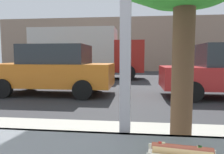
{
  "coord_description": "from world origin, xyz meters",
  "views": [
    {
      "loc": [
        0.05,
        -0.93,
        1.35
      ],
      "look_at": [
        -0.28,
        1.9,
        1.09
      ],
      "focal_mm": 34.03,
      "sensor_mm": 36.0,
      "label": 1
    }
  ],
  "objects": [
    {
      "name": "building_facade_far",
      "position": [
        0.0,
        20.47,
        2.62
      ],
      "size": [
        28.0,
        1.2,
        5.23
      ],
      "primitive_type": "cube",
      "color": "gray",
      "rests_on": "ground"
    },
    {
      "name": "parked_car_orange",
      "position": [
        -2.95,
        6.48,
        0.91
      ],
      "size": [
        4.36,
        2.04,
        1.79
      ],
      "color": "orange",
      "rests_on": "ground"
    },
    {
      "name": "box_truck",
      "position": [
        -3.22,
        12.42,
        1.69
      ],
      "size": [
        7.04,
        2.44,
        3.14
      ],
      "color": "beige",
      "rests_on": "ground"
    },
    {
      "name": "ground_plane",
      "position": [
        0.0,
        8.0,
        0.0
      ],
      "size": [
        60.0,
        60.0,
        0.0
      ],
      "primitive_type": "plane",
      "color": "#2D2D30"
    },
    {
      "name": "hotdog_tray_near",
      "position": [
        0.21,
        -0.2,
        1.02
      ],
      "size": [
        0.24,
        0.12,
        0.05
      ],
      "color": "silver",
      "rests_on": "window_counter"
    }
  ]
}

